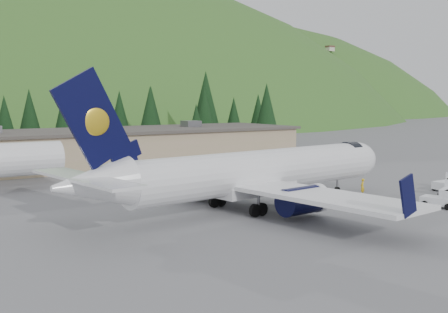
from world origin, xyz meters
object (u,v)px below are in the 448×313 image
baggage_tug_d (443,200)px  ramp_worker (362,187)px  airliner (253,173)px  terminal_building (67,149)px

baggage_tug_d → ramp_worker: (-0.80, 8.64, 0.09)m
airliner → ramp_worker: (13.39, -0.28, -2.31)m
terminal_building → ramp_worker: (17.37, -38.41, -1.81)m
terminal_building → baggage_tug_d: 50.47m
terminal_building → baggage_tug_d: (18.18, -47.05, -1.89)m
terminal_building → baggage_tug_d: size_ratio=21.13×
baggage_tug_d → ramp_worker: 8.68m
airliner → ramp_worker: airliner is taller
ramp_worker → airliner: bearing=-28.7°
airliner → ramp_worker: bearing=-8.0°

